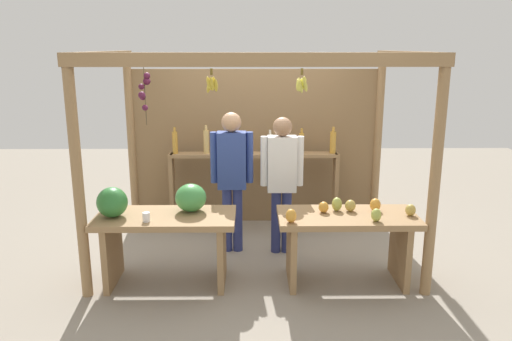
% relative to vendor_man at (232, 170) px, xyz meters
% --- Properties ---
extents(ground_plane, '(12.00, 12.00, 0.00)m').
position_rel_vendor_man_xyz_m(ground_plane, '(0.27, -0.03, -0.97)').
color(ground_plane, gray).
rests_on(ground_plane, ground).
extents(market_stall, '(3.37, 2.19, 2.27)m').
position_rel_vendor_man_xyz_m(market_stall, '(0.27, 0.45, 0.36)').
color(market_stall, '#99754C').
rests_on(market_stall, ground).
extents(fruit_counter_left, '(1.38, 0.66, 1.01)m').
position_rel_vendor_man_xyz_m(fruit_counter_left, '(-0.67, -0.80, -0.33)').
color(fruit_counter_left, '#99754C').
rests_on(fruit_counter_left, ground).
extents(fruit_counter_right, '(1.36, 0.64, 0.85)m').
position_rel_vendor_man_xyz_m(fruit_counter_right, '(1.17, -0.81, -0.43)').
color(fruit_counter_right, '#99754C').
rests_on(fruit_counter_right, ground).
extents(bottle_shelf_unit, '(2.16, 0.22, 1.36)m').
position_rel_vendor_man_xyz_m(bottle_shelf_unit, '(0.26, 0.75, -0.17)').
color(bottle_shelf_unit, '#99754C').
rests_on(bottle_shelf_unit, ground).
extents(vendor_man, '(0.48, 0.22, 1.62)m').
position_rel_vendor_man_xyz_m(vendor_man, '(0.00, 0.00, 0.00)').
color(vendor_man, navy).
rests_on(vendor_man, ground).
extents(vendor_woman, '(0.48, 0.21, 1.57)m').
position_rel_vendor_man_xyz_m(vendor_woman, '(0.56, -0.05, -0.03)').
color(vendor_woman, navy).
rests_on(vendor_woman, ground).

